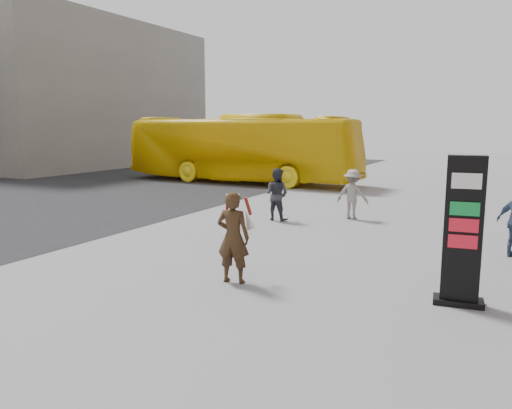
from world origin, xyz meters
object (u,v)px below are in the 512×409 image
at_px(info_pylon, 463,232).
at_px(pedestrian_b, 352,194).
at_px(pedestrian_a, 277,194).
at_px(bus, 241,148).
at_px(woman, 233,236).

distance_m(info_pylon, pedestrian_b, 7.65).
bearing_deg(pedestrian_a, bus, -51.06).
distance_m(bus, pedestrian_a, 10.57).
bearing_deg(woman, info_pylon, -179.29).
distance_m(info_pylon, pedestrian_a, 7.89).
bearing_deg(pedestrian_a, info_pylon, 141.41).
bearing_deg(info_pylon, pedestrian_a, 130.40).
distance_m(info_pylon, woman, 3.99).
xyz_separation_m(bus, pedestrian_a, (6.05, -8.62, -0.92)).
bearing_deg(pedestrian_b, info_pylon, 120.44).
relative_size(woman, pedestrian_b, 1.11).
relative_size(bus, pedestrian_b, 7.94).
bearing_deg(pedestrian_a, woman, 111.43).
height_order(woman, pedestrian_a, woman).
height_order(pedestrian_a, pedestrian_b, pedestrian_a).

